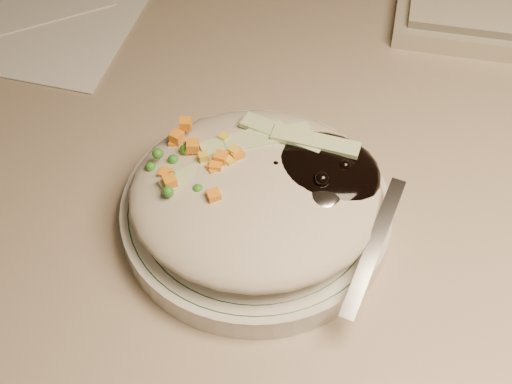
{
  "coord_description": "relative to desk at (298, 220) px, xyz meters",
  "views": [
    {
      "loc": [
        -0.04,
        0.88,
        1.19
      ],
      "look_at": [
        -0.05,
        1.23,
        0.78
      ],
      "focal_mm": 50.0,
      "sensor_mm": 36.0,
      "label": 1
    }
  ],
  "objects": [
    {
      "name": "meal",
      "position": [
        -0.04,
        -0.15,
        0.24
      ],
      "size": [
        0.21,
        0.19,
        0.05
      ],
      "color": "#BEB59A",
      "rests_on": "plate"
    },
    {
      "name": "plate_rim",
      "position": [
        -0.05,
        -0.15,
        0.22
      ],
      "size": [
        0.2,
        0.2,
        0.0
      ],
      "color": "#144723",
      "rests_on": "plate"
    },
    {
      "name": "plate",
      "position": [
        -0.05,
        -0.15,
        0.21
      ],
      "size": [
        0.21,
        0.21,
        0.02
      ],
      "primitive_type": "cylinder",
      "color": "silver",
      "rests_on": "desk"
    },
    {
      "name": "desk",
      "position": [
        0.0,
        0.0,
        0.0
      ],
      "size": [
        1.4,
        0.7,
        0.74
      ],
      "color": "tan",
      "rests_on": "ground"
    }
  ]
}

